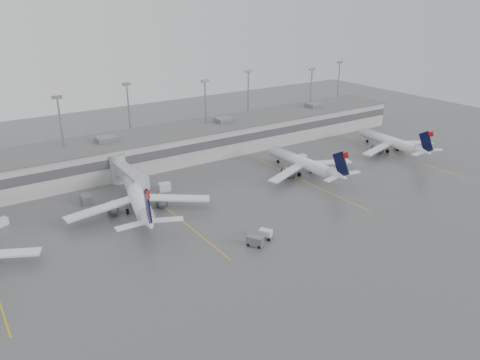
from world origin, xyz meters
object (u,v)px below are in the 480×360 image
jet_far_right (392,142)px  baggage_tug (265,235)px  jet_mid_left (137,196)px  jet_mid_right (304,163)px

jet_far_right → baggage_tug: jet_far_right is taller
jet_far_right → baggage_tug: size_ratio=9.11×
jet_mid_left → jet_far_right: bearing=11.0°
jet_mid_left → jet_mid_right: (43.65, -2.75, -0.36)m
jet_far_right → jet_mid_left: bearing=-176.3°
baggage_tug → jet_far_right: bearing=-12.9°
jet_mid_left → baggage_tug: size_ratio=10.37×
jet_mid_left → jet_mid_right: jet_mid_left is taller
jet_mid_left → jet_far_right: size_ratio=1.14×
jet_far_right → baggage_tug: 65.68m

